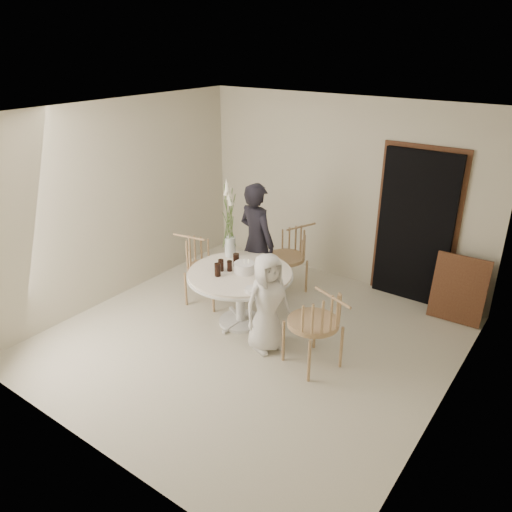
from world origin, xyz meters
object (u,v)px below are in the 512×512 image
Objects in this scene: chair_left at (198,260)px; birthday_cake at (244,268)px; girl at (257,242)px; boy at (267,303)px; chair_far at (293,249)px; table at (240,280)px; chair_right at (322,320)px; flower_vase at (230,225)px.

birthday_cake is at bearing -108.49° from chair_left.
boy is (0.87, -0.99, -0.23)m from girl.
birthday_cake is (-0.55, 0.29, 0.19)m from boy.
chair_far is 1.38m from chair_left.
girl is (0.58, 0.56, 0.22)m from chair_left.
chair_left is at bearing -107.37° from chair_far.
table is 1.23m from chair_far.
chair_right is 0.60× the size of girl.
boy reaches higher than chair_left.
birthday_cake is at bearing 84.47° from boy.
girl is 1.37× the size of boy.
flower_vase reaches higher than chair_right.
birthday_cake reaches higher than table.
boy is at bearing -116.31° from chair_left.
chair_left is (-0.84, 0.16, -0.00)m from table.
boy reaches higher than table.
girl is 1.57× the size of flower_vase.
table is 1.33× the size of chair_right.
chair_right is 1.05× the size of chair_left.
chair_right is 3.84× the size of birthday_cake.
flower_vase is at bearing 147.00° from birthday_cake.
flower_vase is at bearing 82.09° from boy.
table is at bearing -69.42° from chair_far.
chair_far is 0.57× the size of girl.
boy is 1.14× the size of flower_vase.
chair_far reaches higher than birthday_cake.
chair_right is at bearing -19.36° from flower_vase.
flower_vase reaches higher than chair_far.
girl is at bearing -55.69° from chair_left.
girl reaches higher than table.
boy is at bearing 142.78° from girl.
chair_far is 0.62m from girl.
table is at bearing -157.53° from birthday_cake.
chair_right is at bearing -13.72° from birthday_cake.
chair_right is (1.32, -0.29, 0.03)m from table.
chair_far is 1.01× the size of chair_left.
chair_far is 1.61m from boy.
table is at bearing 121.73° from girl.
girl is at bearing 63.49° from boy.
chair_left is at bearing -159.81° from flower_vase.
flower_vase reaches higher than girl.
chair_right is at bearing -69.14° from boy.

